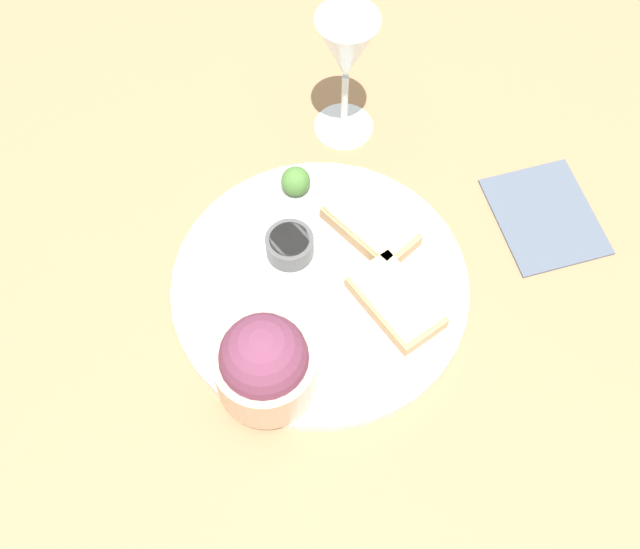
% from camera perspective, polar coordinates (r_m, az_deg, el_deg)
% --- Properties ---
extents(ground_plane, '(4.00, 4.00, 0.00)m').
position_cam_1_polar(ground_plane, '(0.88, 0.00, -1.06)').
color(ground_plane, '#93704C').
extents(dinner_plate, '(0.32, 0.32, 0.01)m').
position_cam_1_polar(dinner_plate, '(0.87, 0.00, -0.85)').
color(dinner_plate, silver).
rests_on(dinner_plate, ground_plane).
extents(salad_bowl, '(0.10, 0.10, 0.10)m').
position_cam_1_polar(salad_bowl, '(0.78, -3.95, -6.37)').
color(salad_bowl, tan).
rests_on(salad_bowl, dinner_plate).
extents(sauce_ramekin, '(0.05, 0.05, 0.03)m').
position_cam_1_polar(sauce_ramekin, '(0.87, -2.17, 2.13)').
color(sauce_ramekin, '#4C4C4C').
rests_on(sauce_ramekin, dinner_plate).
extents(cheese_toast_near, '(0.12, 0.09, 0.03)m').
position_cam_1_polar(cheese_toast_near, '(0.84, 5.43, -1.89)').
color(cheese_toast_near, tan).
rests_on(cheese_toast_near, dinner_plate).
extents(cheese_toast_far, '(0.12, 0.10, 0.03)m').
position_cam_1_polar(cheese_toast_far, '(0.89, 3.61, 3.55)').
color(cheese_toast_far, tan).
rests_on(cheese_toast_far, dinner_plate).
extents(wine_glass, '(0.07, 0.07, 0.18)m').
position_cam_1_polar(wine_glass, '(0.91, 1.89, 15.36)').
color(wine_glass, silver).
rests_on(wine_glass, ground_plane).
extents(garnish, '(0.03, 0.03, 0.03)m').
position_cam_1_polar(garnish, '(0.91, -1.75, 6.66)').
color(garnish, '#477533').
rests_on(garnish, dinner_plate).
extents(napkin, '(0.14, 0.11, 0.01)m').
position_cam_1_polar(napkin, '(0.96, 15.72, 4.06)').
color(napkin, '#4C5666').
rests_on(napkin, ground_plane).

